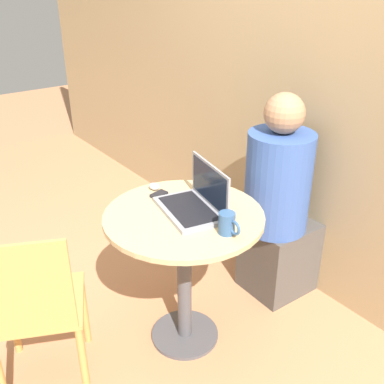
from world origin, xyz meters
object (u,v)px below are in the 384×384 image
chair_empty (36,310)px  person_seated (282,214)px  cell_phone (159,194)px  laptop (195,202)px

chair_empty → person_seated: bearing=84.5°
cell_phone → laptop: bearing=13.2°
person_seated → laptop: bearing=-89.2°
chair_empty → person_seated: 1.43m
cell_phone → person_seated: (0.22, 0.70, -0.25)m
laptop → chair_empty: 0.86m
chair_empty → person_seated: size_ratio=0.70×
laptop → chair_empty: laptop is taller
laptop → chair_empty: size_ratio=0.46×
chair_empty → person_seated: person_seated is taller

